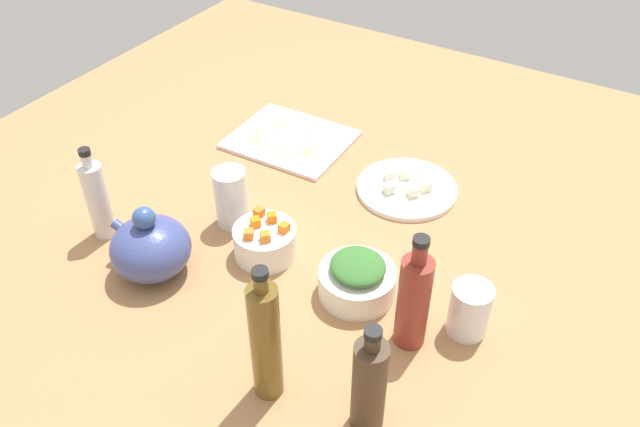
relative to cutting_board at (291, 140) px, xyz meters
The scene contains 29 objects.
tabletop 35.23cm from the cutting_board, 133.08° to the left, with size 190.00×190.00×3.00cm, color #AD7B4E.
cutting_board is the anchor object (origin of this frame).
plate_tofu 33.57cm from the cutting_board, behind, with size 22.54×22.54×1.20cm, color white.
bowl_greens 53.75cm from the cutting_board, 136.38° to the left, with size 14.42×14.42×5.61cm, color white.
bowl_carrots 41.27cm from the cutting_board, 116.15° to the left, with size 12.46×12.46×6.38cm, color white.
teapot 52.24cm from the cutting_board, 92.62° to the left, with size 16.86×15.23×15.37cm.
bottle_0 51.47cm from the cutting_board, 74.22° to the left, with size 4.58×4.58×20.85cm.
bottle_1 73.89cm from the cutting_board, 120.38° to the left, with size 4.85×4.85×26.69cm.
bottle_2 80.98cm from the cutting_board, 131.46° to the left, with size 5.18×5.18×21.57cm.
bottle_3 67.41cm from the cutting_board, 141.02° to the left, with size 5.49×5.49×23.43cm.
drinking_glass_0 33.43cm from the cutting_board, 101.54° to the left, with size 6.90×6.90×12.90cm, color white.
drinking_glass_1 69.16cm from the cutting_board, 149.71° to the left, with size 7.16×7.16×10.06cm, color white.
carrot_cube_0 44.74cm from the cutting_board, 117.10° to the left, with size 1.80×1.80×1.80cm, color orange.
carrot_cube_1 39.07cm from the cutting_board, 117.93° to the left, with size 1.80×1.80×1.80cm, color orange.
carrot_cube_2 40.70cm from the cutting_board, 113.56° to the left, with size 1.80×1.80×1.80cm, color orange.
carrot_cube_3 44.34cm from the cutting_board, 112.85° to the left, with size 1.80×1.80×1.80cm, color orange.
carrot_cube_4 42.04cm from the cutting_board, 121.62° to the left, with size 1.80×1.80×1.80cm, color orange.
carrot_cube_5 37.76cm from the cutting_board, 113.66° to the left, with size 1.80×1.80×1.80cm, color orange.
chopped_greens_mound 54.10cm from the cutting_board, 136.38° to the left, with size 10.64×10.14×2.81cm, color #377030.
tofu_cube_0 31.77cm from the cutting_board, 166.37° to the left, with size 2.20×2.20×2.20cm, color #E4EECE.
tofu_cube_1 36.34cm from the cutting_board, behind, with size 2.20×2.20×2.20cm, color white.
tofu_cube_2 31.58cm from the cutting_board, behind, with size 2.20×2.20×2.20cm, color white.
tofu_cube_3 28.98cm from the cutting_board, behind, with size 2.20×2.20×2.20cm, color white.
tofu_cube_4 37.55cm from the cutting_board, behind, with size 2.20×2.20×2.20cm, color white.
dumpling_0 8.00cm from the cutting_board, 37.88° to the left, with size 5.52×5.37×2.82cm, color beige.
dumpling_1 5.45cm from the cutting_board, 155.14° to the right, with size 4.74×4.41×2.25cm, color beige.
dumpling_2 6.37cm from the cutting_board, 38.44° to the right, with size 4.96×4.75×2.40cm, color beige.
dumpling_3 6.61cm from the cutting_board, 109.38° to the left, with size 5.49×5.44×2.77cm, color beige.
dumpling_4 8.32cm from the cutting_board, 157.65° to the left, with size 4.64×4.64×2.59cm, color beige.
Camera 1 is at (-52.73, 87.37, 91.87)cm, focal length 36.51 mm.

